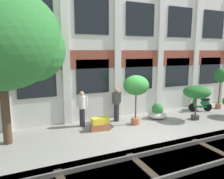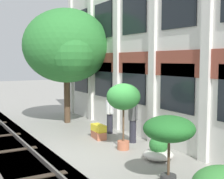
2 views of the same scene
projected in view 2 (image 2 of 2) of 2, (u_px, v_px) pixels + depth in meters
name	position (u px, v px, depth m)	size (l,w,h in m)	color
ground_plane	(95.00, 152.00, 10.97)	(80.00, 80.00, 0.00)	gray
apartment_facade	(159.00, 52.00, 12.03)	(16.51, 0.64, 7.04)	silver
rail_tracks	(18.00, 168.00, 9.65)	(24.15, 2.80, 0.43)	#423F3A
broadleaf_tree	(66.00, 48.00, 15.78)	(4.58, 4.37, 5.80)	#4C3826
potted_plant_tall_urn	(123.00, 99.00, 11.08)	(1.21, 1.21, 2.39)	#B76647
potted_plant_wide_bowl	(158.00, 151.00, 10.06)	(0.98, 0.98, 0.80)	beige
potted_plant_low_pan	(169.00, 130.00, 8.03)	(1.35, 1.35, 1.79)	#333333
potted_plant_square_trough	(99.00, 132.00, 12.81)	(0.91, 0.51, 0.58)	#B76647
resident_by_doorway	(133.00, 119.00, 12.11)	(0.53, 0.34, 1.70)	#282833
resident_watching_tracks	(110.00, 113.00, 13.66)	(0.51, 0.34, 1.68)	#282833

